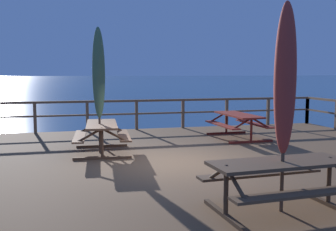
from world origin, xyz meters
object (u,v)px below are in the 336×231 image
(picnic_table_back_left, at_px, (102,131))
(picnic_table_back_right, at_px, (280,175))
(picnic_table_front_right, at_px, (238,120))
(patio_umbrella_tall_back_right, at_px, (285,80))
(patio_umbrella_tall_back_left, at_px, (99,74))

(picnic_table_back_left, distance_m, picnic_table_back_right, 5.56)
(picnic_table_front_right, xyz_separation_m, patio_umbrella_tall_back_right, (-2.16, -6.37, 1.40))
(picnic_table_back_left, relative_size, patio_umbrella_tall_back_right, 0.67)
(picnic_table_back_right, relative_size, picnic_table_front_right, 1.01)
(picnic_table_front_right, height_order, patio_umbrella_tall_back_right, patio_umbrella_tall_back_right)
(picnic_table_back_right, height_order, patio_umbrella_tall_back_left, patio_umbrella_tall_back_left)
(picnic_table_front_right, bearing_deg, patio_umbrella_tall_back_right, -108.69)
(picnic_table_front_right, distance_m, patio_umbrella_tall_back_left, 4.85)
(picnic_table_front_right, height_order, patio_umbrella_tall_back_left, patio_umbrella_tall_back_left)
(picnic_table_back_left, height_order, picnic_table_back_right, same)
(picnic_table_back_right, bearing_deg, patio_umbrella_tall_back_right, 8.99)
(picnic_table_back_right, height_order, picnic_table_front_right, same)
(patio_umbrella_tall_back_left, bearing_deg, picnic_table_front_right, 16.50)
(picnic_table_front_right, bearing_deg, picnic_table_back_right, -108.96)
(patio_umbrella_tall_back_left, bearing_deg, picnic_table_back_left, 36.69)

